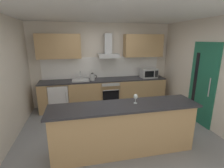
{
  "coord_description": "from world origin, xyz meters",
  "views": [
    {
      "loc": [
        -0.84,
        -3.48,
        2.11
      ],
      "look_at": [
        -0.01,
        0.38,
        1.05
      ],
      "focal_mm": 26.86,
      "sensor_mm": 36.0,
      "label": 1
    }
  ],
  "objects_px": {
    "oven": "(109,93)",
    "range_hood": "(108,50)",
    "kettle": "(92,77)",
    "wine_glass": "(136,97)",
    "microwave": "(149,73)",
    "sink": "(81,80)",
    "refrigerator": "(59,97)"
  },
  "relations": [
    {
      "from": "oven",
      "to": "range_hood",
      "type": "bearing_deg",
      "value": 90.0
    },
    {
      "from": "kettle",
      "to": "wine_glass",
      "type": "bearing_deg",
      "value": -75.31
    },
    {
      "from": "microwave",
      "to": "range_hood",
      "type": "relative_size",
      "value": 0.69
    },
    {
      "from": "oven",
      "to": "range_hood",
      "type": "relative_size",
      "value": 1.11
    },
    {
      "from": "range_hood",
      "to": "wine_glass",
      "type": "relative_size",
      "value": 4.05
    },
    {
      "from": "microwave",
      "to": "sink",
      "type": "distance_m",
      "value": 2.19
    },
    {
      "from": "oven",
      "to": "microwave",
      "type": "relative_size",
      "value": 1.6
    },
    {
      "from": "refrigerator",
      "to": "range_hood",
      "type": "distance_m",
      "value": 2.05
    },
    {
      "from": "oven",
      "to": "microwave",
      "type": "bearing_deg",
      "value": -1.22
    },
    {
      "from": "range_hood",
      "to": "wine_glass",
      "type": "distance_m",
      "value": 2.47
    },
    {
      "from": "refrigerator",
      "to": "microwave",
      "type": "distance_m",
      "value": 2.91
    },
    {
      "from": "microwave",
      "to": "kettle",
      "type": "distance_m",
      "value": 1.83
    },
    {
      "from": "microwave",
      "to": "wine_glass",
      "type": "height_order",
      "value": "microwave"
    },
    {
      "from": "refrigerator",
      "to": "microwave",
      "type": "relative_size",
      "value": 1.7
    },
    {
      "from": "oven",
      "to": "range_hood",
      "type": "distance_m",
      "value": 1.33
    },
    {
      "from": "refrigerator",
      "to": "microwave",
      "type": "xyz_separation_m",
      "value": [
        2.84,
        -0.03,
        0.62
      ]
    },
    {
      "from": "range_hood",
      "to": "sink",
      "type": "bearing_deg",
      "value": -172.27
    },
    {
      "from": "kettle",
      "to": "microwave",
      "type": "bearing_deg",
      "value": 0.18
    },
    {
      "from": "oven",
      "to": "kettle",
      "type": "bearing_deg",
      "value": -176.31
    },
    {
      "from": "kettle",
      "to": "wine_glass",
      "type": "xyz_separation_m",
      "value": [
        0.58,
        -2.21,
        0.08
      ]
    },
    {
      "from": "refrigerator",
      "to": "sink",
      "type": "bearing_deg",
      "value": 1.2
    },
    {
      "from": "microwave",
      "to": "kettle",
      "type": "bearing_deg",
      "value": -179.82
    },
    {
      "from": "range_hood",
      "to": "kettle",
      "type": "bearing_deg",
      "value": -162.64
    },
    {
      "from": "refrigerator",
      "to": "sink",
      "type": "height_order",
      "value": "sink"
    },
    {
      "from": "refrigerator",
      "to": "wine_glass",
      "type": "height_order",
      "value": "wine_glass"
    },
    {
      "from": "range_hood",
      "to": "wine_glass",
      "type": "bearing_deg",
      "value": -88.64
    },
    {
      "from": "microwave",
      "to": "range_hood",
      "type": "distance_m",
      "value": 1.51
    },
    {
      "from": "sink",
      "to": "wine_glass",
      "type": "distance_m",
      "value": 2.44
    },
    {
      "from": "wine_glass",
      "to": "oven",
      "type": "bearing_deg",
      "value": 91.44
    },
    {
      "from": "oven",
      "to": "kettle",
      "type": "xyz_separation_m",
      "value": [
        -0.52,
        -0.03,
        0.55
      ]
    },
    {
      "from": "sink",
      "to": "range_hood",
      "type": "relative_size",
      "value": 0.69
    },
    {
      "from": "microwave",
      "to": "wine_glass",
      "type": "xyz_separation_m",
      "value": [
        -1.25,
        -2.21,
        0.03
      ]
    }
  ]
}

